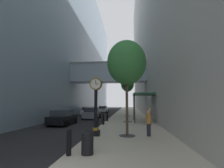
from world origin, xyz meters
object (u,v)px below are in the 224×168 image
Objects in this scene: car_silver_far at (89,111)px; car_white_trailing at (103,109)px; bollard_third at (97,123)px; street_tree_mid_far at (127,85)px; pedestrian_by_clock at (148,122)px; car_black_mid at (63,118)px; street_tree_near at (126,63)px; trash_bin at (88,141)px; bollard_fourth at (103,119)px; pedestrian_walking at (150,116)px; car_grey_near at (92,113)px; street_tree_mid_near at (127,76)px; street_clock at (96,102)px; bollard_nearest at (69,141)px; bollard_fifth at (107,116)px.

car_white_trailing is at bearing 80.48° from car_silver_far.
bollard_third is 0.17× the size of street_tree_mid_far.
pedestrian_by_clock reaches higher than car_white_trailing.
street_tree_mid_far reaches higher than car_black_mid.
street_tree_near reaches higher than street_tree_mid_far.
trash_bin is 31.97m from car_white_trailing.
bollard_third is 5.46m from street_tree_near.
pedestrian_walking is at bearing 5.93° from bollard_fourth.
car_black_mid is (-6.85, 5.57, -4.37)m from street_tree_near.
car_grey_near is (-2.81, 10.15, 0.08)m from bollard_third.
bollard_fourth is at bearing -70.12° from car_silver_far.
street_tree_mid_near is 3.96× the size of pedestrian_by_clock.
street_clock is 4.46m from bollard_nearest.
car_black_mid is at bearing -123.11° from street_tree_mid_far.
car_grey_near reaches higher than car_white_trailing.
bollard_fifth is at bearing 170.87° from street_tree_mid_near.
car_black_mid is at bearing 140.86° from street_tree_near.
pedestrian_by_clock reaches higher than trash_bin.
bollard_fifth reaches higher than trash_bin.
street_clock is 4.29m from trash_bin.
street_tree_mid_far reaches higher than bollard_third.
street_tree_mid_far reaches higher than car_white_trailing.
street_clock is 12.86m from car_grey_near.
bollard_fifth is 5.26m from car_black_mid.
car_grey_near is 0.88× the size of car_white_trailing.
street_tree_mid_far reaches higher than bollard_fifth.
street_clock is at bearing -82.33° from car_white_trailing.
street_tree_mid_far is at bearing 82.50° from street_clock.
pedestrian_walking is 0.36× the size of car_silver_far.
bollard_fifth is at bearing -107.66° from street_tree_mid_far.
trash_bin is at bearing -85.42° from bollard_fourth.
car_silver_far is at bearing 106.33° from bollard_third.
pedestrian_walking is (4.68, 10.03, 0.29)m from bollard_nearest.
street_tree_mid_far is (2.14, 16.23, 3.02)m from street_clock.
bollard_nearest is 0.78m from trash_bin.
trash_bin is 23.61m from car_silver_far.
street_clock is 0.88× the size of car_white_trailing.
street_tree_mid_near is 6.40× the size of trash_bin.
street_clock is at bearing -74.65° from car_silver_far.
bollard_fifth is at bearing 150.06° from pedestrian_walking.
street_tree_near reaches higher than trash_bin.
street_tree_mid_near is at bearing 78.83° from bollard_nearest.
car_silver_far reaches higher than bollard_fourth.
street_tree_mid_far is 11.45m from pedestrian_walking.
pedestrian_by_clock is (1.43, -8.01, -4.46)m from street_tree_mid_near.
pedestrian_walking reaches higher than bollard_fourth.
car_white_trailing is (-0.64, 15.40, -0.04)m from car_grey_near.
bollard_fifth is 0.17× the size of street_tree_near.
street_tree_mid_near is at bearing 75.38° from street_clock.
pedestrian_walking is at bearing 64.98° from bollard_nearest.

